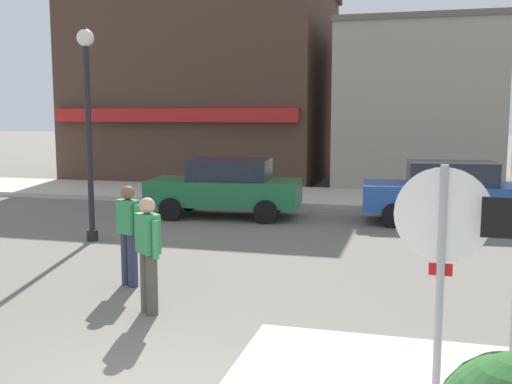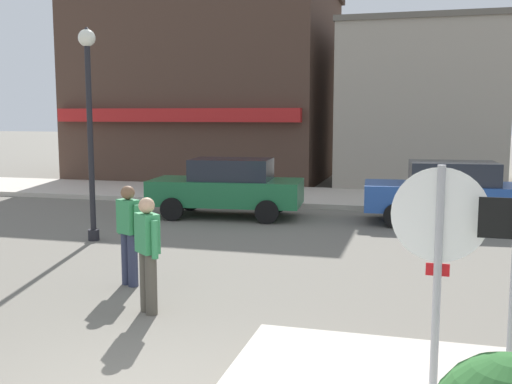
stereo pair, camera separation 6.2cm
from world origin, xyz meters
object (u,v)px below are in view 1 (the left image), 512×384
(stop_sign, at_px, (441,255))
(pedestrian_crossing_far, at_px, (148,251))
(lamp_post, at_px, (88,103))
(parked_car_nearest, at_px, (226,187))
(pedestrian_crossing_near, at_px, (129,232))
(parked_car_second, at_px, (446,191))

(stop_sign, xyz_separation_m, pedestrian_crossing_far, (-3.72, 2.05, -0.65))
(stop_sign, relative_size, lamp_post, 0.51)
(lamp_post, bearing_deg, pedestrian_crossing_far, -51.52)
(stop_sign, relative_size, pedestrian_crossing_far, 1.43)
(parked_car_nearest, bearing_deg, stop_sign, -62.56)
(stop_sign, distance_m, pedestrian_crossing_near, 5.65)
(parked_car_second, bearing_deg, stop_sign, -92.94)
(lamp_post, distance_m, pedestrian_crossing_far, 5.62)
(pedestrian_crossing_near, bearing_deg, pedestrian_crossing_far, -52.78)
(parked_car_second, distance_m, pedestrian_crossing_far, 9.26)
(stop_sign, relative_size, pedestrian_crossing_near, 1.43)
(lamp_post, xyz_separation_m, parked_car_nearest, (1.87, 3.68, -2.15))
(parked_car_nearest, relative_size, parked_car_second, 1.00)
(parked_car_second, height_order, pedestrian_crossing_far, pedestrian_crossing_far)
(stop_sign, height_order, pedestrian_crossing_near, stop_sign)
(pedestrian_crossing_far, bearing_deg, pedestrian_crossing_near, 127.22)
(lamp_post, relative_size, parked_car_nearest, 1.10)
(stop_sign, height_order, lamp_post, lamp_post)
(parked_car_second, bearing_deg, pedestrian_crossing_near, -125.96)
(parked_car_second, height_order, pedestrian_crossing_near, pedestrian_crossing_near)
(parked_car_nearest, distance_m, parked_car_second, 5.64)
(pedestrian_crossing_near, bearing_deg, parked_car_nearest, 94.26)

